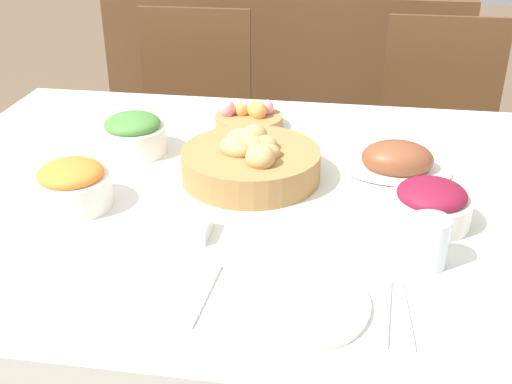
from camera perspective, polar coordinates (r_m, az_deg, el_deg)
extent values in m
cube|color=silver|center=(1.62, 1.30, -11.47)|extent=(1.67, 1.18, 0.73)
cylinder|color=brown|center=(2.24, 10.89, -4.55)|extent=(0.03, 0.03, 0.43)
cylinder|color=brown|center=(2.30, 20.61, -5.09)|extent=(0.03, 0.03, 0.43)
cylinder|color=brown|center=(2.58, 10.70, -0.02)|extent=(0.03, 0.03, 0.43)
cylinder|color=brown|center=(2.63, 19.16, -0.59)|extent=(0.03, 0.03, 0.43)
cube|color=brown|center=(2.33, 16.04, 2.40)|extent=(0.42, 0.42, 0.02)
cube|color=brown|center=(2.43, 16.28, 9.49)|extent=(0.42, 0.02, 0.46)
cylinder|color=brown|center=(2.36, -11.52, -2.79)|extent=(0.03, 0.03, 0.43)
cylinder|color=brown|center=(2.27, -2.19, -3.48)|extent=(0.03, 0.03, 0.43)
cylinder|color=brown|center=(2.69, -9.02, 1.33)|extent=(0.03, 0.03, 0.43)
cylinder|color=brown|center=(2.61, -0.80, 0.86)|extent=(0.03, 0.03, 0.43)
cube|color=brown|center=(2.38, -6.15, 3.90)|extent=(0.43, 0.43, 0.02)
cube|color=brown|center=(2.48, -5.37, 10.82)|extent=(0.42, 0.03, 0.46)
cube|color=brown|center=(3.10, 2.67, 9.71)|extent=(1.60, 0.44, 0.88)
cylinder|color=#9E7542|center=(1.46, -0.46, 2.47)|extent=(0.32, 0.32, 0.07)
ellipsoid|color=tan|center=(1.45, 0.33, 4.16)|extent=(0.10, 0.09, 0.05)
ellipsoid|color=tan|center=(1.43, -1.91, 3.93)|extent=(0.09, 0.09, 0.05)
ellipsoid|color=tan|center=(1.40, 0.66, 3.37)|extent=(0.10, 0.09, 0.05)
ellipsoid|color=tan|center=(1.37, 0.39, 3.11)|extent=(0.09, 0.09, 0.06)
ellipsoid|color=tan|center=(1.47, -1.44, 4.59)|extent=(0.09, 0.09, 0.06)
ellipsoid|color=tan|center=(1.46, -0.26, 4.88)|extent=(0.09, 0.10, 0.06)
ellipsoid|color=tan|center=(1.44, -0.50, 4.05)|extent=(0.08, 0.08, 0.05)
cylinder|color=#9E7542|center=(1.75, -0.65, 6.29)|extent=(0.18, 0.18, 0.03)
ellipsoid|color=#F29E4C|center=(1.73, 0.26, 7.22)|extent=(0.04, 0.04, 0.05)
ellipsoid|color=pink|center=(1.75, -0.97, 7.51)|extent=(0.04, 0.04, 0.05)
ellipsoid|color=pink|center=(1.74, -2.53, 7.39)|extent=(0.04, 0.04, 0.05)
ellipsoid|color=pink|center=(1.76, 1.01, 7.49)|extent=(0.04, 0.04, 0.05)
ellipsoid|color=#F4D151|center=(1.75, -0.26, 7.44)|extent=(0.04, 0.04, 0.05)
ellipsoid|color=#F29E4C|center=(1.75, -1.30, 7.36)|extent=(0.03, 0.03, 0.04)
ellipsoid|color=silver|center=(1.54, 12.35, 1.98)|extent=(0.26, 0.18, 0.01)
ellipsoid|color=brown|center=(1.53, 12.45, 2.92)|extent=(0.17, 0.13, 0.08)
cylinder|color=silver|center=(1.62, -10.80, 4.61)|extent=(0.16, 0.16, 0.07)
ellipsoid|color=#478438|center=(1.61, -10.94, 5.99)|extent=(0.14, 0.14, 0.05)
cylinder|color=silver|center=(1.39, -15.94, 0.06)|extent=(0.16, 0.16, 0.07)
ellipsoid|color=orange|center=(1.38, -16.16, 1.63)|extent=(0.14, 0.14, 0.05)
cylinder|color=silver|center=(1.33, 15.18, -1.59)|extent=(0.16, 0.16, 0.06)
ellipsoid|color=maroon|center=(1.31, 15.37, -0.18)|extent=(0.14, 0.14, 0.05)
cylinder|color=silver|center=(1.07, 3.43, -9.72)|extent=(0.25, 0.25, 0.01)
cube|color=#B7B7BC|center=(1.09, -4.51, -9.08)|extent=(0.02, 0.18, 0.00)
cube|color=#B7B7BC|center=(1.07, 11.54, -10.40)|extent=(0.02, 0.18, 0.00)
cube|color=#B7B7BC|center=(1.07, 13.16, -10.49)|extent=(0.02, 0.18, 0.00)
cylinder|color=silver|center=(1.18, 15.12, -4.28)|extent=(0.07, 0.07, 0.09)
cube|color=silver|center=(1.25, -6.82, -3.15)|extent=(0.12, 0.07, 0.03)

